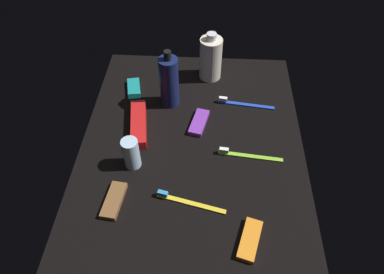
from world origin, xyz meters
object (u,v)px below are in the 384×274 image
Objects in this scene: toothbrush_yellow at (187,201)px; toothbrush_lime at (246,155)px; snack_bar_brown at (114,200)px; bodywash_bottle at (211,58)px; snack_bar_orange at (250,240)px; snack_bar_purple at (199,122)px; deodorant_stick at (131,153)px; snack_bar_teal at (134,90)px; toothbrush_blue at (243,103)px; toothpaste_box_red at (139,124)px; lotion_bottle at (169,82)px.

toothbrush_yellow and toothbrush_lime have the same top height.
bodywash_bottle is at bearing -17.20° from snack_bar_brown.
toothbrush_yellow is at bearing 74.14° from snack_bar_orange.
snack_bar_orange is at bearing -147.16° from snack_bar_purple.
snack_bar_teal is at bearing 9.02° from deodorant_stick.
snack_bar_teal is at bearing 50.90° from snack_bar_orange.
toothbrush_blue is 1.00× the size of toothbrush_lime.
toothbrush_yellow is 29.78cm from toothpaste_box_red.
toothpaste_box_red is at bearing 58.20° from snack_bar_orange.
toothbrush_blue is at bearing -142.44° from bodywash_bottle.
snack_bar_purple is (2.55, -17.96, -0.85)cm from toothpaste_box_red.
snack_bar_orange is at bearing -97.74° from snack_bar_brown.
deodorant_stick is 40.40cm from toothbrush_blue.
snack_bar_teal is (30.15, 4.78, -3.97)cm from deodorant_stick.
toothbrush_yellow is 1.71× the size of snack_bar_brown.
toothbrush_yellow is 46.21cm from snack_bar_teal.
toothbrush_lime is at bearing 15.04° from snack_bar_orange.
snack_bar_brown and snack_bar_purple have the same top height.
bodywash_bottle is at bearing -41.17° from lotion_bottle.
toothbrush_blue is at bearing -109.57° from snack_bar_teal.
snack_bar_purple is at bearing -90.85° from toothpaste_box_red.
bodywash_bottle reaches higher than snack_bar_purple.
toothbrush_lime is (-35.15, -11.04, -6.90)cm from bodywash_bottle.
snack_bar_teal is at bearing 26.07° from toothbrush_yellow.
snack_bar_brown is at bearing 166.98° from deodorant_stick.
snack_bar_purple is (37.10, 13.38, 0.00)cm from snack_bar_orange.
toothbrush_yellow is 1.71× the size of snack_bar_orange.
snack_bar_teal is 1.00× the size of snack_bar_purple.
toothpaste_box_red is at bearing 1.68° from snack_bar_brown.
toothbrush_yellow is at bearing -126.21° from deodorant_stick.
toothpaste_box_red reaches higher than snack_bar_brown.
toothbrush_lime is at bearing -81.82° from deodorant_stick.
toothpaste_box_red is 1.69× the size of snack_bar_brown.
deodorant_stick reaches higher than toothbrush_yellow.
toothbrush_yellow reaches higher than snack_bar_brown.
snack_bar_purple is at bearing 35.83° from snack_bar_orange.
snack_bar_teal is at bearing 110.82° from bodywash_bottle.
snack_bar_purple is at bearing -3.94° from toothbrush_yellow.
snack_bar_orange is at bearing -124.11° from deodorant_stick.
snack_bar_brown is (-51.82, 23.00, -6.76)cm from bodywash_bottle.
snack_bar_brown is 34.72cm from snack_bar_orange.
toothbrush_lime is at bearing -137.75° from snack_bar_teal.
deodorant_stick is 0.91× the size of snack_bar_purple.
toothbrush_blue and toothbrush_yellow have the same top height.
snack_bar_teal is (16.45, 4.25, -0.85)cm from toothpaste_box_red.
toothbrush_yellow is at bearing -166.21° from snack_bar_teal.
lotion_bottle is 15.99cm from toothpaste_box_red.
toothbrush_blue is 1.73× the size of snack_bar_teal.
snack_bar_brown is 1.00× the size of snack_bar_purple.
toothbrush_yellow is 17.99cm from snack_bar_orange.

